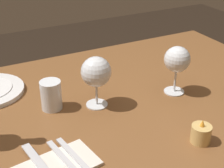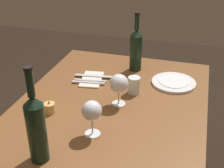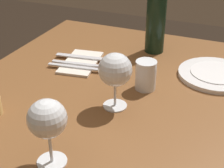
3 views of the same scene
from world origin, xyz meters
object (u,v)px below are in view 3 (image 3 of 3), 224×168
Objects in this scene: wine_glass_left at (47,120)px; table_knife at (85,57)px; fork_outer at (74,67)px; wine_glass_right at (115,71)px; fork_inner at (77,64)px; folded_napkin at (81,62)px; wine_bottle_second at (156,17)px; water_tumbler at (146,76)px; dinner_plate at (216,74)px.

table_knife is at bearing 19.00° from wine_glass_left.
wine_glass_right is at bearing -125.79° from fork_outer.
fork_outer is 0.08m from table_knife.
wine_glass_right reaches higher than fork_inner.
wine_glass_left reaches higher than folded_napkin.
wine_bottle_second is at bearing -38.71° from fork_outer.
water_tumbler is at bearing -168.78° from wine_bottle_second.
fork_inner is (0.43, 0.17, -0.10)m from wine_glass_left.
water_tumbler is at bearing -95.65° from fork_outer.
wine_bottle_second is (0.66, -0.03, 0.02)m from wine_glass_left.
wine_glass_left is 0.53m from table_knife.
wine_bottle_second is at bearing -41.67° from fork_inner.
folded_napkin is (-0.20, 0.20, -0.13)m from wine_bottle_second.
wine_glass_left is at bearing -159.85° from folded_napkin.
fork_outer is at bearing 84.35° from water_tumbler.
wine_bottle_second is at bearing 11.22° from water_tumbler.
dinner_plate is 0.45m from folded_napkin.
wine_bottle_second is 1.91× the size of fork_outer.
table_knife is at bearing 130.37° from wine_bottle_second.
wine_bottle_second reaches higher than fork_inner.
folded_napkin is at bearing 0.00° from fork_inner.
fork_inner is at bearing 180.00° from table_knife.
wine_glass_left is 0.66m from wine_bottle_second.
wine_bottle_second is at bearing -49.63° from table_knife.
water_tumbler is (0.38, -0.09, -0.07)m from wine_glass_left.
wine_bottle_second reaches higher than folded_napkin.
dinner_plate is at bearing -38.99° from wine_glass_right.
wine_glass_left reaches higher than fork_inner.
water_tumbler is 0.50× the size of fork_inner.
fork_outer is at bearing 22.37° from wine_glass_left.
water_tumbler is 0.38× the size of dinner_plate.
wine_glass_right is 0.46× the size of wine_bottle_second.
table_knife is (0.11, 0.26, -0.03)m from water_tumbler.
table_knife is at bearing 0.00° from fork_inner.
dinner_plate reaches higher than folded_napkin.
fork_outer is (-0.02, 0.00, 0.00)m from fork_inner.
water_tumbler reaches higher than fork_outer.
wine_bottle_second reaches higher than dinner_plate.
wine_glass_right reaches higher than folded_napkin.
wine_glass_left is at bearing 177.18° from wine_bottle_second.
wine_bottle_second is at bearing 1.27° from wine_glass_right.
dinner_plate is 1.12× the size of table_knife.
dinner_plate is 1.32× the size of fork_inner.
fork_inner is at bearing 0.00° from fork_outer.
folded_napkin is (0.20, 0.21, -0.11)m from wine_glass_right.
folded_napkin is 0.03m from table_knife.
fork_inner is at bearing 21.20° from wine_glass_left.
wine_glass_left is 0.26m from wine_glass_right.
wine_glass_left is 0.62m from dinner_plate.
wine_glass_right is 0.29m from fork_inner.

